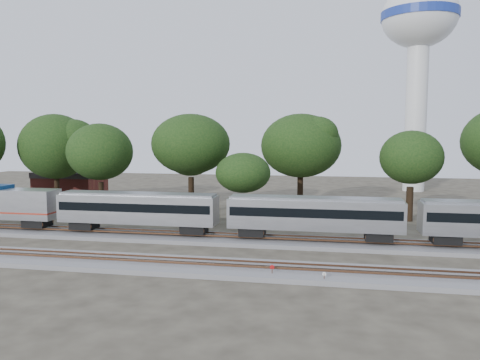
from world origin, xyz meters
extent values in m
plane|color=#383328|center=(0.00, 0.00, 0.00)|extent=(160.00, 160.00, 0.00)
cube|color=slate|center=(0.00, 6.00, 0.20)|extent=(160.00, 5.00, 0.40)
cube|color=brown|center=(0.00, 5.28, 0.66)|extent=(160.00, 0.08, 0.15)
cube|color=brown|center=(0.00, 6.72, 0.66)|extent=(160.00, 0.08, 0.15)
cube|color=slate|center=(0.00, -4.00, 0.20)|extent=(160.00, 5.00, 0.40)
cube|color=brown|center=(0.00, -4.72, 0.66)|extent=(160.00, 0.08, 0.15)
cube|color=brown|center=(0.00, -3.28, 0.66)|extent=(160.00, 0.08, 0.15)
cube|color=silver|center=(-24.28, 6.00, 3.19)|extent=(10.23, 2.90, 3.19)
cube|color=maroon|center=(-25.44, 6.00, 2.37)|extent=(12.55, 2.94, 0.17)
cube|color=black|center=(-21.34, 6.00, 1.16)|extent=(2.51, 2.12, 0.87)
cube|color=silver|center=(-9.68, 6.00, 3.05)|extent=(16.80, 2.90, 2.90)
cube|color=black|center=(-9.68, 6.00, 3.34)|extent=(16.22, 2.95, 0.87)
cube|color=gray|center=(-9.68, 6.00, 4.54)|extent=(16.41, 2.32, 0.34)
cube|color=black|center=(-15.76, 6.00, 1.16)|extent=(2.51, 2.12, 0.87)
cube|color=black|center=(-3.60, 6.00, 1.16)|extent=(2.51, 2.12, 0.87)
cube|color=silver|center=(8.50, 6.00, 3.05)|extent=(16.80, 2.90, 2.90)
cube|color=black|center=(8.50, 6.00, 3.34)|extent=(16.22, 2.95, 0.87)
cube|color=gray|center=(8.50, 6.00, 4.54)|extent=(16.41, 2.32, 0.34)
cube|color=black|center=(2.42, 6.00, 1.16)|extent=(2.51, 2.12, 0.87)
cube|color=black|center=(14.58, 6.00, 1.16)|extent=(2.51, 2.12, 0.87)
cube|color=black|center=(20.59, 6.00, 1.16)|extent=(2.51, 2.12, 0.87)
cylinder|color=#512D19|center=(5.70, -5.29, 0.46)|extent=(0.06, 0.06, 0.92)
cylinder|color=#B50C10|center=(5.70, -5.29, 0.87)|extent=(0.33, 0.05, 0.33)
cylinder|color=#512D19|center=(9.56, -5.93, 0.40)|extent=(0.05, 0.05, 0.80)
cylinder|color=silver|center=(9.56, -5.93, 0.75)|extent=(0.28, 0.09, 0.28)
cube|color=#512D19|center=(7.70, -5.41, 0.15)|extent=(0.58, 0.48, 0.30)
cylinder|color=silver|center=(25.84, 52.66, 13.53)|extent=(3.87, 3.87, 27.06)
cone|color=silver|center=(25.84, 52.66, 1.93)|extent=(6.18, 6.18, 3.87)
ellipsoid|color=silver|center=(25.84, 52.66, 32.13)|extent=(13.53, 13.53, 11.50)
cylinder|color=navy|center=(25.84, 52.66, 32.13)|extent=(13.68, 13.68, 1.55)
cube|color=maroon|center=(-30.79, 29.06, 1.94)|extent=(9.81, 6.95, 3.88)
cube|color=black|center=(-30.79, 29.06, 4.32)|extent=(10.02, 7.16, 0.87)
cylinder|color=black|center=(-28.43, 21.39, 2.42)|extent=(0.70, 0.70, 4.84)
ellipsoid|color=black|center=(-28.43, 21.39, 8.98)|extent=(9.12, 9.12, 7.75)
cylinder|color=black|center=(-18.92, 16.16, 2.29)|extent=(0.70, 0.70, 4.58)
ellipsoid|color=black|center=(-18.92, 16.16, 8.50)|extent=(8.63, 8.63, 7.33)
cylinder|color=black|center=(-7.89, 19.60, 2.55)|extent=(0.70, 0.70, 5.09)
ellipsoid|color=black|center=(-7.89, 19.60, 9.46)|extent=(9.61, 9.61, 8.17)
cylinder|color=black|center=(-0.16, 15.25, 1.66)|extent=(0.70, 0.70, 3.32)
ellipsoid|color=black|center=(-0.16, 15.25, 6.17)|extent=(6.27, 6.27, 5.33)
cylinder|color=black|center=(6.08, 25.74, 2.46)|extent=(0.70, 0.70, 4.93)
ellipsoid|color=black|center=(6.08, 25.74, 9.15)|extent=(9.29, 9.29, 7.90)
cylinder|color=black|center=(19.81, 20.66, 2.13)|extent=(0.70, 0.70, 4.27)
ellipsoid|color=black|center=(19.81, 20.66, 7.93)|extent=(8.05, 8.05, 6.84)
camera|label=1|loc=(9.52, -39.40, 10.92)|focal=35.00mm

